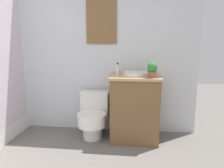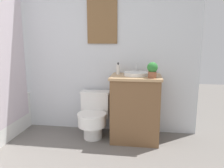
# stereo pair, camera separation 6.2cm
# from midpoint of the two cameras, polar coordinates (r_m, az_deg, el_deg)

# --- Properties ---
(wall_back) EXTENTS (3.43, 0.07, 2.50)m
(wall_back) POSITION_cam_midpoint_polar(r_m,az_deg,el_deg) (3.10, -9.91, 11.16)
(wall_back) COLOR silver
(wall_back) RESTS_ON ground_plane
(toilet) EXTENTS (0.38, 0.50, 0.58)m
(toilet) POSITION_cam_midpoint_polar(r_m,az_deg,el_deg) (2.89, -4.19, -8.14)
(toilet) COLOR white
(toilet) RESTS_ON ground_plane
(vanity) EXTENTS (0.62, 0.49, 0.83)m
(vanity) POSITION_cam_midpoint_polar(r_m,az_deg,el_deg) (2.79, 6.74, -6.22)
(vanity) COLOR brown
(vanity) RESTS_ON ground_plane
(sink) EXTENTS (0.31, 0.34, 0.13)m
(sink) POSITION_cam_midpoint_polar(r_m,az_deg,el_deg) (2.71, 6.96, 2.68)
(sink) COLOR white
(sink) RESTS_ON vanity
(soap_bottle) EXTENTS (0.05, 0.05, 0.15)m
(soap_bottle) POSITION_cam_midpoint_polar(r_m,az_deg,el_deg) (2.78, 2.26, 3.87)
(soap_bottle) COLOR silver
(soap_bottle) RESTS_ON vanity
(potted_plant) EXTENTS (0.12, 0.12, 0.18)m
(potted_plant) POSITION_cam_midpoint_polar(r_m,az_deg,el_deg) (2.55, 11.20, 3.75)
(potted_plant) COLOR brown
(potted_plant) RESTS_ON vanity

